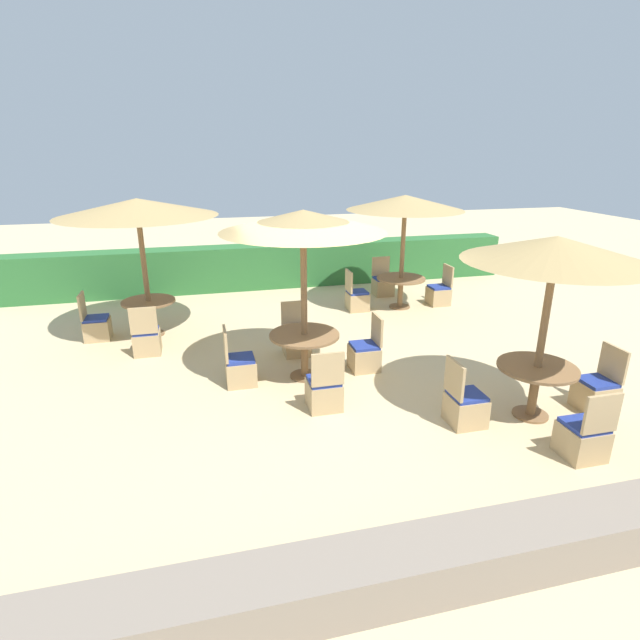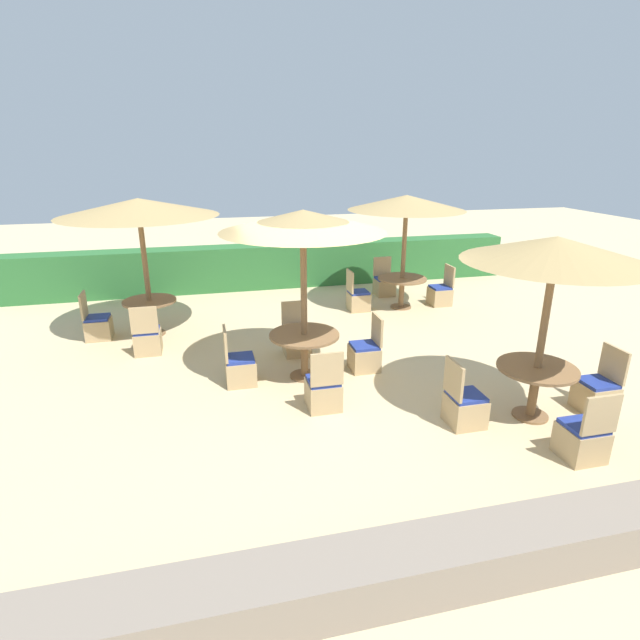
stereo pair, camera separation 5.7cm
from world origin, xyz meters
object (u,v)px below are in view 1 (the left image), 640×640
Objects in this scene: patio_chair_back_right_east at (439,294)px; patio_chair_back_left_south at (147,340)px; parasol_back_left at (137,208)px; patio_chair_center_south at (324,391)px; parasol_center at (303,222)px; patio_chair_front_right_west at (465,406)px; patio_chair_center_west at (240,368)px; round_table_back_right at (401,284)px; round_table_center at (304,343)px; patio_chair_center_east at (365,354)px; patio_chair_back_right_west at (357,299)px; round_table_front_right at (536,377)px; patio_chair_back_right_north at (383,285)px; patio_chair_front_right_east at (596,392)px; parasol_back_right at (405,203)px; round_table_back_left at (149,308)px; patio_chair_back_left_west at (96,326)px; parasol_front_right at (556,250)px; patio_chair_front_right_south at (583,438)px; patio_chair_center_north at (296,340)px.

patio_chair_back_right_east is 1.00× the size of patio_chair_back_left_south.
patio_chair_center_south is at bearing -54.75° from parasol_back_left.
parasol_center is 3.44m from patio_chair_front_right_west.
patio_chair_center_west is at bearing -124.54° from patio_chair_front_right_west.
round_table_back_right is at bearing 46.49° from parasol_center.
patio_chair_center_south is at bearing -87.32° from round_table_center.
round_table_center is 1.09m from patio_chair_center_east.
patio_chair_center_east is 1.00× the size of patio_chair_back_right_west.
round_table_back_right is 1.19× the size of patio_chair_front_right_west.
patio_chair_back_right_north is at bearing 88.84° from round_table_front_right.
patio_chair_center_west is at bearing 67.32° from patio_chair_front_right_east.
parasol_back_right is 2.35m from patio_chair_back_right_west.
patio_chair_front_right_east is (2.74, -2.06, 0.00)m from patio_chair_center_east.
patio_chair_back_left_west is (-1.00, -0.00, -0.29)m from round_table_back_left.
round_table_back_right is (3.97, 3.08, 0.30)m from patio_chair_center_west.
patio_chair_center_south is at bearing 137.07° from patio_chair_back_right_east.
round_table_front_right is at bearing -33.94° from patio_chair_back_left_south.
patio_chair_center_south is 1.00× the size of patio_chair_front_right_east.
patio_chair_front_right_south is at bearing -91.80° from parasol_front_right.
patio_chair_center_north is 4.27m from patio_chair_back_right_north.
patio_chair_back_right_west is 1.00× the size of patio_chair_back_left_west.
patio_chair_back_right_east reaches higher than round_table_front_right.
patio_chair_back_right_north reaches higher than round_table_front_right.
parasol_back_right reaches higher than patio_chair_center_north.
round_table_back_left is 1.10× the size of patio_chair_back_left_south.
patio_chair_front_right_west is at bearing -47.51° from parasol_center.
patio_chair_back_left_south reaches higher than round_table_center.
round_table_back_left is at bearing 94.21° from patio_chair_back_right_east.
round_table_back_left is at bearing -32.03° from patio_chair_center_north.
round_table_back_right is (2.92, 3.08, -0.03)m from round_table_center.
patio_chair_center_south is (0.05, -1.07, -0.33)m from round_table_center.
patio_chair_back_right_east is 0.91× the size of round_table_back_left.
patio_chair_center_south is at bearing 89.82° from patio_chair_center_north.
patio_chair_front_right_east is at bearing -28.02° from round_table_center.
patio_chair_back_right_east and patio_chair_front_right_east have the same top height.
patio_chair_front_right_west is (2.81, -1.93, 0.00)m from patio_chair_center_west.
parasol_back_left is at bearing 54.55° from patio_chair_center_east.
patio_chair_front_right_west is at bearing -102.98° from round_table_back_right.
patio_chair_back_right_west and patio_chair_back_left_west have the same top height.
parasol_back_left is at bearing 135.00° from round_table_back_left.
patio_chair_back_left_west reaches higher than round_table_front_right.
patio_chair_back_right_east reaches higher than round_table_center.
patio_chair_center_east reaches higher than round_table_front_right.
parasol_front_right reaches higher than patio_chair_back_right_north.
round_table_center is at bearing 86.66° from patio_chair_center_north.
round_table_front_right is 1.03× the size of round_table_back_left.
patio_chair_center_east is 3.92m from patio_chair_back_left_south.
patio_chair_center_north is at bearing -32.03° from parasol_back_left.
patio_chair_front_right_south and patio_chair_back_left_south have the same top height.
patio_chair_back_right_west is (-1.04, 0.05, -0.30)m from round_table_back_right.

